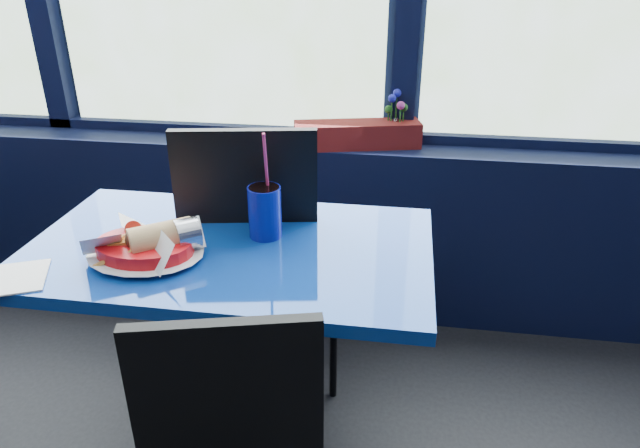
{
  "coord_description": "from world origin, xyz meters",
  "views": [
    {
      "loc": [
        0.8,
        0.55,
        1.55
      ],
      "look_at": [
        0.58,
        1.98,
        0.85
      ],
      "focal_mm": 32.0,
      "sensor_mm": 36.0,
      "label": 1
    }
  ],
  "objects_px": {
    "planter_box": "(357,135)",
    "soda_cup": "(265,211)",
    "food_basket": "(147,246)",
    "ketchup_bottle": "(249,181)",
    "chair_near_back": "(266,242)",
    "near_table": "(233,296)",
    "flower_vase": "(395,129)"
  },
  "relations": [
    {
      "from": "planter_box",
      "to": "chair_near_back",
      "type": "bearing_deg",
      "value": -130.49
    },
    {
      "from": "near_table",
      "to": "flower_vase",
      "type": "distance_m",
      "value": 1.03
    },
    {
      "from": "soda_cup",
      "to": "ketchup_bottle",
      "type": "bearing_deg",
      "value": 117.11
    },
    {
      "from": "soda_cup",
      "to": "chair_near_back",
      "type": "bearing_deg",
      "value": 104.74
    },
    {
      "from": "ketchup_bottle",
      "to": "soda_cup",
      "type": "height_order",
      "value": "soda_cup"
    },
    {
      "from": "near_table",
      "to": "planter_box",
      "type": "height_order",
      "value": "planter_box"
    },
    {
      "from": "soda_cup",
      "to": "planter_box",
      "type": "bearing_deg",
      "value": 74.81
    },
    {
      "from": "near_table",
      "to": "food_basket",
      "type": "xyz_separation_m",
      "value": [
        -0.2,
        -0.11,
        0.22
      ]
    },
    {
      "from": "food_basket",
      "to": "ketchup_bottle",
      "type": "bearing_deg",
      "value": 51.95
    },
    {
      "from": "near_table",
      "to": "food_basket",
      "type": "relative_size",
      "value": 3.61
    },
    {
      "from": "chair_near_back",
      "to": "flower_vase",
      "type": "relative_size",
      "value": 4.52
    },
    {
      "from": "flower_vase",
      "to": "soda_cup",
      "type": "relative_size",
      "value": 0.69
    },
    {
      "from": "flower_vase",
      "to": "ketchup_bottle",
      "type": "bearing_deg",
      "value": -127.85
    },
    {
      "from": "chair_near_back",
      "to": "ketchup_bottle",
      "type": "height_order",
      "value": "chair_near_back"
    },
    {
      "from": "near_table",
      "to": "flower_vase",
      "type": "xyz_separation_m",
      "value": [
        0.46,
        0.88,
        0.3
      ]
    },
    {
      "from": "near_table",
      "to": "chair_near_back",
      "type": "distance_m",
      "value": 0.31
    },
    {
      "from": "soda_cup",
      "to": "near_table",
      "type": "bearing_deg",
      "value": -141.7
    },
    {
      "from": "chair_near_back",
      "to": "soda_cup",
      "type": "xyz_separation_m",
      "value": [
        0.06,
        -0.23,
        0.23
      ]
    },
    {
      "from": "chair_near_back",
      "to": "ketchup_bottle",
      "type": "bearing_deg",
      "value": 16.02
    },
    {
      "from": "near_table",
      "to": "chair_near_back",
      "type": "bearing_deg",
      "value": 83.42
    },
    {
      "from": "planter_box",
      "to": "ketchup_bottle",
      "type": "relative_size",
      "value": 2.45
    },
    {
      "from": "soda_cup",
      "to": "food_basket",
      "type": "bearing_deg",
      "value": -147.77
    },
    {
      "from": "flower_vase",
      "to": "ketchup_bottle",
      "type": "distance_m",
      "value": 0.76
    },
    {
      "from": "planter_box",
      "to": "flower_vase",
      "type": "bearing_deg",
      "value": 0.67
    },
    {
      "from": "chair_near_back",
      "to": "food_basket",
      "type": "bearing_deg",
      "value": 49.67
    },
    {
      "from": "ketchup_bottle",
      "to": "planter_box",
      "type": "bearing_deg",
      "value": 60.79
    },
    {
      "from": "chair_near_back",
      "to": "food_basket",
      "type": "height_order",
      "value": "chair_near_back"
    },
    {
      "from": "planter_box",
      "to": "soda_cup",
      "type": "relative_size",
      "value": 1.53
    },
    {
      "from": "chair_near_back",
      "to": "near_table",
      "type": "bearing_deg",
      "value": 72.94
    },
    {
      "from": "planter_box",
      "to": "food_basket",
      "type": "height_order",
      "value": "planter_box"
    },
    {
      "from": "planter_box",
      "to": "soda_cup",
      "type": "height_order",
      "value": "soda_cup"
    },
    {
      "from": "chair_near_back",
      "to": "ketchup_bottle",
      "type": "distance_m",
      "value": 0.24
    }
  ]
}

